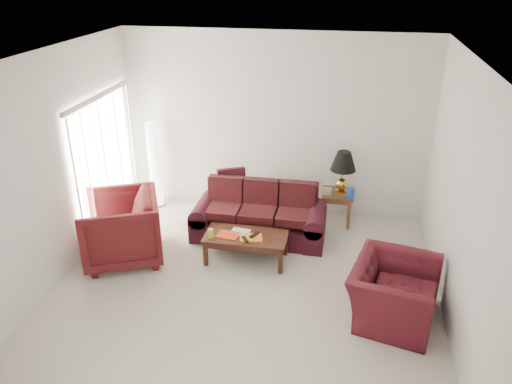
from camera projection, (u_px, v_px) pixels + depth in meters
floor at (244, 291)px, 6.56m from camera, size 5.00×5.00×0.00m
blinds at (107, 166)px, 7.67m from camera, size 0.10×2.00×2.16m
sofa at (259, 213)px, 7.67m from camera, size 2.08×0.97×0.83m
throw_pillow at (232, 182)px, 8.05m from camera, size 0.50×0.40×0.47m
end_table at (336, 207)px, 8.17m from camera, size 0.50×0.50×0.54m
table_lamp at (343, 172)px, 7.95m from camera, size 0.47×0.47×0.69m
clock at (327, 191)px, 7.95m from camera, size 0.13×0.07×0.13m
blue_canister at (350, 193)px, 7.82m from camera, size 0.12×0.12×0.18m
picture_frame at (328, 184)px, 8.16m from camera, size 0.19×0.21×0.06m
floor_lamp at (155, 164)px, 8.53m from camera, size 0.27×0.27×1.55m
armchair_left at (121, 229)px, 7.07m from camera, size 1.43×1.41×0.99m
armchair_right at (393, 292)px, 5.94m from camera, size 1.19×1.30×0.72m
coffee_table at (246, 248)px, 7.16m from camera, size 1.30×0.98×0.41m
magazine_red at (228, 235)px, 7.06m from camera, size 0.33×0.27×0.02m
magazine_white at (240, 232)px, 7.15m from camera, size 0.29×0.23×0.02m
magazine_orange at (251, 238)px, 6.99m from camera, size 0.35×0.29×0.02m
remote_a at (245, 239)px, 6.92m from camera, size 0.13×0.16×0.02m
remote_b at (254, 235)px, 7.03m from camera, size 0.13×0.19×0.02m
yellow_glass at (211, 233)px, 6.99m from camera, size 0.08×0.08×0.13m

